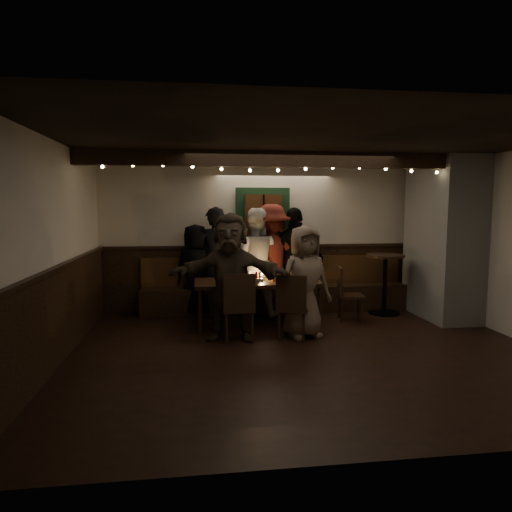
{
  "coord_description": "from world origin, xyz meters",
  "views": [
    {
      "loc": [
        -1.38,
        -5.47,
        1.84
      ],
      "look_at": [
        -0.43,
        1.6,
        1.05
      ],
      "focal_mm": 32.0,
      "sensor_mm": 36.0,
      "label": 1
    }
  ],
  "objects": [
    {
      "name": "room",
      "position": [
        1.07,
        1.42,
        1.07
      ],
      "size": [
        6.02,
        5.01,
        2.62
      ],
      "color": "black",
      "rests_on": "ground"
    },
    {
      "name": "person_c",
      "position": [
        -0.39,
        2.03,
        0.9
      ],
      "size": [
        1.03,
        0.9,
        1.8
      ],
      "primitive_type": "imported",
      "rotation": [
        0.0,
        0.0,
        2.85
      ],
      "color": "silver",
      "rests_on": "ground"
    },
    {
      "name": "high_top",
      "position": [
        1.81,
        1.83,
        0.64
      ],
      "size": [
        0.64,
        0.64,
        1.02
      ],
      "color": "black",
      "rests_on": "ground"
    },
    {
      "name": "chair_near_right",
      "position": [
        -0.07,
        0.51,
        0.52
      ],
      "size": [
        0.54,
        0.54,
        0.92
      ],
      "color": "black",
      "rests_on": "ground"
    },
    {
      "name": "chair_near_left",
      "position": [
        -0.81,
        0.54,
        0.53
      ],
      "size": [
        0.43,
        0.43,
        0.94
      ],
      "color": "black",
      "rests_on": "ground"
    },
    {
      "name": "person_g",
      "position": [
        0.13,
        0.66,
        0.78
      ],
      "size": [
        0.87,
        0.69,
        1.57
      ],
      "primitive_type": "imported",
      "rotation": [
        0.0,
        0.0,
        0.28
      ],
      "color": "#796451",
      "rests_on": "ground"
    },
    {
      "name": "dining_table",
      "position": [
        -0.43,
        1.4,
        0.63
      ],
      "size": [
        1.93,
        0.83,
        0.83
      ],
      "color": "black",
      "rests_on": "ground"
    },
    {
      "name": "person_f",
      "position": [
        -0.91,
        0.67,
        0.88
      ],
      "size": [
        1.69,
        0.83,
        1.75
      ],
      "primitive_type": "imported",
      "rotation": [
        0.0,
        0.0,
        -0.2
      ],
      "color": "#3C3023",
      "rests_on": "ground"
    },
    {
      "name": "chair_end",
      "position": [
        1.01,
        1.48,
        0.49
      ],
      "size": [
        0.46,
        0.46,
        0.87
      ],
      "color": "black",
      "rests_on": "ground"
    },
    {
      "name": "person_d",
      "position": [
        -0.09,
        2.14,
        0.93
      ],
      "size": [
        1.3,
        0.88,
        1.86
      ],
      "primitive_type": "imported",
      "rotation": [
        0.0,
        0.0,
        3.3
      ],
      "color": "#531A13",
      "rests_on": "ground"
    },
    {
      "name": "person_e",
      "position": [
        0.32,
        2.14,
        0.91
      ],
      "size": [
        1.14,
        0.68,
        1.81
      ],
      "primitive_type": "imported",
      "rotation": [
        0.0,
        0.0,
        3.38
      ],
      "color": "black",
      "rests_on": "ground"
    },
    {
      "name": "person_a",
      "position": [
        -1.37,
        2.18,
        0.77
      ],
      "size": [
        0.88,
        0.74,
        1.53
      ],
      "primitive_type": "imported",
      "rotation": [
        0.0,
        0.0,
        2.73
      ],
      "color": "black",
      "rests_on": "ground"
    },
    {
      "name": "person_b",
      "position": [
        -1.05,
        2.12,
        0.91
      ],
      "size": [
        0.71,
        0.5,
        1.82
      ],
      "primitive_type": "imported",
      "rotation": [
        0.0,
        0.0,
        3.03
      ],
      "color": "black",
      "rests_on": "ground"
    }
  ]
}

